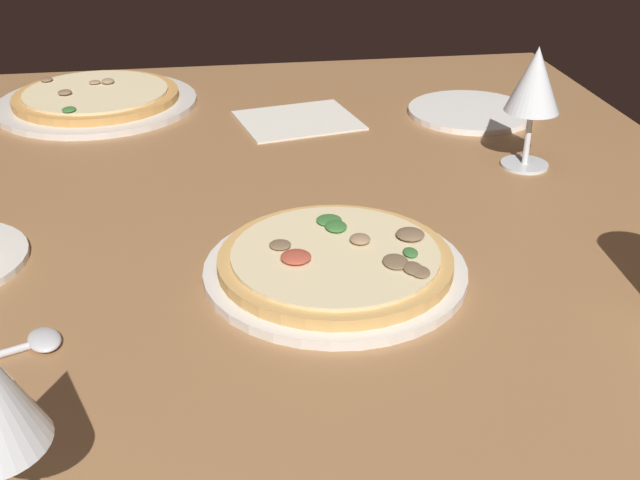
{
  "coord_description": "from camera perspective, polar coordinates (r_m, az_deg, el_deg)",
  "views": [
    {
      "loc": [
        -72.75,
        9.52,
        44.87
      ],
      "look_at": [
        -1.96,
        -1.24,
        7.0
      ],
      "focal_mm": 45.04,
      "sensor_mm": 36.0,
      "label": 1
    }
  ],
  "objects": [
    {
      "name": "paper_menu",
      "position": [
        1.23,
        -1.56,
        8.5
      ],
      "size": [
        17.66,
        19.67,
        0.3
      ],
      "primitive_type": "cube",
      "rotation": [
        0.0,
        0.0,
        0.2
      ],
      "color": "silver",
      "rests_on": "dining_table"
    },
    {
      "name": "dining_table",
      "position": [
        0.85,
        -1.03,
        -2.43
      ],
      "size": [
        150.0,
        110.0,
        4.0
      ],
      "primitive_type": "cube",
      "color": "#996B42",
      "rests_on": "ground"
    },
    {
      "name": "spoon",
      "position": [
        0.74,
        -19.85,
        -6.97
      ],
      "size": [
        5.93,
        10.02,
        1.0
      ],
      "color": "silver",
      "rests_on": "dining_table"
    },
    {
      "name": "wine_glass_far",
      "position": [
        1.06,
        15.01,
        10.68
      ],
      "size": [
        7.01,
        7.01,
        15.87
      ],
      "color": "silver",
      "rests_on": "dining_table"
    },
    {
      "name": "side_plate",
      "position": [
        1.28,
        10.66,
        8.95
      ],
      "size": [
        19.32,
        19.32,
        0.9
      ],
      "primitive_type": "cylinder",
      "color": "white",
      "rests_on": "dining_table"
    },
    {
      "name": "pizza_main",
      "position": [
        0.8,
        1.13,
        -1.69
      ],
      "size": [
        26.48,
        26.48,
        3.38
      ],
      "color": "silver",
      "rests_on": "dining_table"
    },
    {
      "name": "pizza_side",
      "position": [
        1.34,
        -15.59,
        9.62
      ],
      "size": [
        31.41,
        31.41,
        3.39
      ],
      "color": "silver",
      "rests_on": "dining_table"
    }
  ]
}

